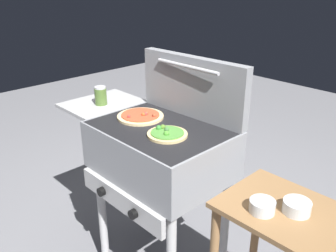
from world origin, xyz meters
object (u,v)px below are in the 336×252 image
(pizza_pepperoni, at_px, (141,116))
(sauce_jar, at_px, (101,96))
(topping_bowl_far, at_px, (297,207))
(topping_bowl_near, at_px, (262,207))
(pizza_veggie, at_px, (167,134))
(grill, at_px, (158,153))

(pizza_pepperoni, xyz_separation_m, sauce_jar, (-0.30, -0.03, 0.04))
(sauce_jar, bearing_deg, pizza_pepperoni, 5.66)
(pizza_pepperoni, distance_m, topping_bowl_far, 0.86)
(sauce_jar, height_order, topping_bowl_far, sauce_jar)
(topping_bowl_near, height_order, topping_bowl_far, same)
(pizza_veggie, xyz_separation_m, sauce_jar, (-0.55, 0.02, 0.04))
(sauce_jar, bearing_deg, grill, 2.31)
(topping_bowl_near, distance_m, topping_bowl_far, 0.12)
(sauce_jar, bearing_deg, pizza_veggie, -2.45)
(grill, relative_size, pizza_pepperoni, 4.14)
(sauce_jar, relative_size, topping_bowl_far, 1.03)
(grill, xyz_separation_m, sauce_jar, (-0.44, -0.02, 0.19))
(pizza_veggie, bearing_deg, topping_bowl_near, -3.62)
(pizza_veggie, relative_size, topping_bowl_far, 1.83)
(grill, bearing_deg, topping_bowl_far, 0.82)
(topping_bowl_near, bearing_deg, pizza_pepperoni, 173.58)
(sauce_jar, distance_m, topping_bowl_near, 1.08)
(grill, relative_size, topping_bowl_near, 10.41)
(topping_bowl_near, relative_size, topping_bowl_far, 0.94)
(pizza_veggie, distance_m, pizza_pepperoni, 0.25)
(pizza_veggie, height_order, pizza_pepperoni, pizza_veggie)
(pizza_veggie, height_order, topping_bowl_near, pizza_veggie)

